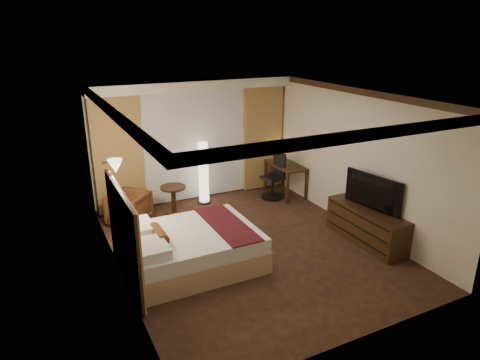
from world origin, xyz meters
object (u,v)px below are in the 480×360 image
side_table (174,200)px  office_chair (273,176)px  armchair (129,207)px  television (369,192)px  dresser (366,225)px  desk (285,179)px  floor_lamp (204,173)px  bed (192,248)px

side_table → office_chair: bearing=-4.8°
armchair → television: bearing=10.7°
office_chair → dresser: office_chair is taller
desk → dresser: (0.05, -2.69, -0.05)m
armchair → side_table: armchair is taller
floor_lamp → side_table: bearing=-162.8°
bed → television: television is taller
bed → desk: (3.09, 2.05, 0.07)m
floor_lamp → office_chair: size_ratio=1.33×
television → desk: bearing=-9.3°
side_table → office_chair: office_chair is taller
armchair → floor_lamp: (1.76, 0.36, 0.35)m
television → bed: bearing=68.7°
side_table → desk: (2.68, -0.14, 0.08)m
floor_lamp → office_chair: floor_lamp is taller
office_chair → television: television is taller
office_chair → television: 2.71m
armchair → television: size_ratio=0.61×
floor_lamp → desk: bearing=-11.6°
armchair → television: television is taller
desk → office_chair: size_ratio=1.03×
bed → side_table: 2.23m
bed → office_chair: office_chair is taller
armchair → office_chair: (3.28, -0.08, 0.17)m
side_table → dresser: size_ratio=0.36×
armchair → television: 4.61m
floor_lamp → dresser: 3.66m
bed → dresser: dresser is taller
bed → dresser: size_ratio=1.26×
bed → armchair: armchair is taller
side_table → floor_lamp: size_ratio=0.42×
armchair → side_table: (0.97, 0.11, -0.06)m
dresser → bed: bearing=168.5°
dresser → floor_lamp: bearing=122.3°
desk → office_chair: bearing=-172.4°
floor_lamp → television: size_ratio=1.20×
floor_lamp → television: 3.63m
side_table → desk: 2.69m
bed → television: 3.24m
side_table → dresser: bearing=-46.0°
floor_lamp → bed: bearing=-116.1°
side_table → television: television is taller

